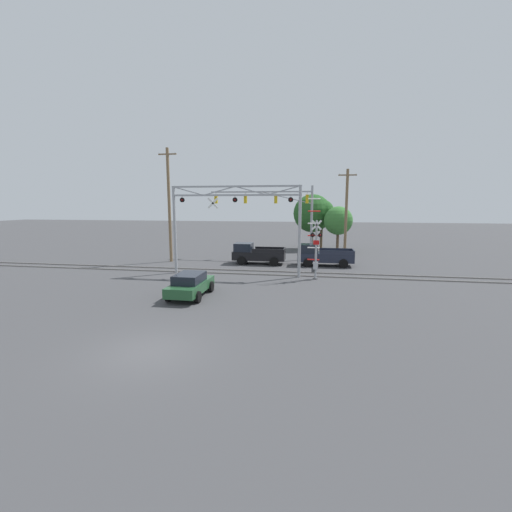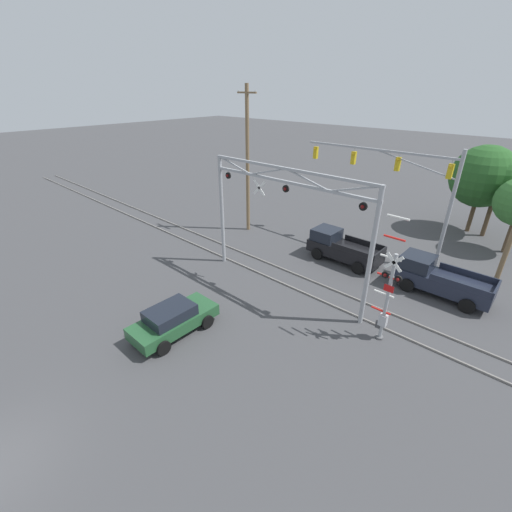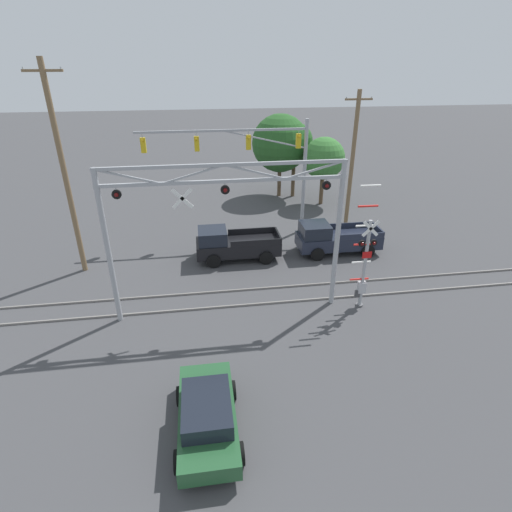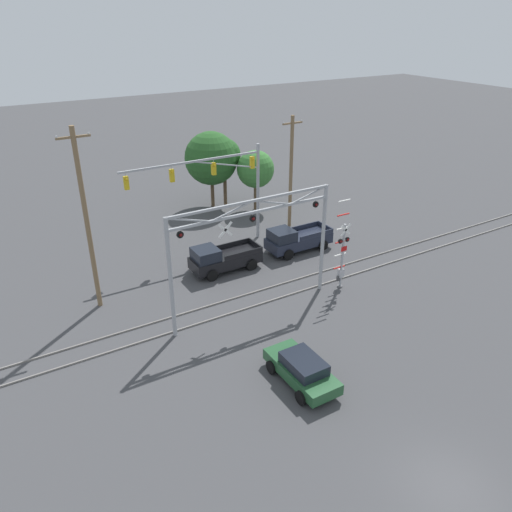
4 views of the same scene
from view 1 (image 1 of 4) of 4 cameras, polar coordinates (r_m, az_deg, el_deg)
ground_plane at (r=14.33m, az=-17.29°, el=-14.95°), size 200.00×200.00×0.00m
rail_track_near at (r=27.88m, az=-3.27°, el=-2.95°), size 80.00×0.08×0.10m
rail_track_far at (r=29.25m, az=-2.64°, el=-2.40°), size 80.00×0.08×0.10m
crossing_gantry at (r=27.05m, az=-3.52°, el=6.85°), size 10.33×0.27×7.08m
crossing_signal_mast at (r=26.04m, az=9.89°, el=1.05°), size 1.12×0.35×6.08m
traffic_signal_span at (r=35.63m, az=4.67°, el=8.00°), size 10.69×0.39×7.50m
pickup_truck_lead at (r=32.59m, az=0.02°, el=0.37°), size 4.93×2.14×1.97m
pickup_truck_following at (r=32.15m, az=10.97°, el=0.09°), size 5.06×2.14×1.97m
sedan_waiting at (r=21.44m, az=-10.89°, el=-4.66°), size 2.04×4.23×1.47m
utility_pole_left at (r=34.59m, az=-14.27°, el=8.34°), size 1.80×0.28×10.95m
utility_pole_right at (r=36.24m, az=14.79°, el=6.88°), size 1.80×0.28×9.13m
background_tree_beyond_span at (r=41.05m, az=13.55°, el=5.73°), size 3.31×3.31×5.40m
background_tree_far_left_verge at (r=43.59m, az=9.39°, el=7.02°), size 4.73×4.73×6.88m
background_tree_far_right_verge at (r=43.30m, az=10.93°, el=7.22°), size 2.97×2.97×6.21m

